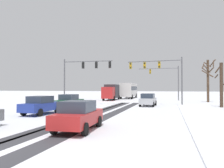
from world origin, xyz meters
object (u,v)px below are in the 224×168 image
at_px(car_blue_third, 41,105).
at_px(car_red_fourth, 78,115).
at_px(car_silver_lead, 148,100).
at_px(bus_oncoming, 129,90).
at_px(traffic_signal_near_right, 159,70).
at_px(bare_tree_sidewalk_far, 208,78).
at_px(box_truck_delivery, 111,92).
at_px(bare_tree_sidewalk_mid, 221,82).
at_px(traffic_signal_near_left, 83,70).
at_px(traffic_signal_far_right, 167,77).
at_px(car_dark_green_second, 69,101).

xyz_separation_m(car_blue_third, car_red_fourth, (6.12, -5.79, 0.00)).
xyz_separation_m(car_silver_lead, bus_oncoming, (-6.33, 20.93, 1.18)).
relative_size(traffic_signal_near_right, bus_oncoming, 0.68).
bearing_deg(traffic_signal_near_right, car_red_fourth, -99.98).
bearing_deg(traffic_signal_near_right, car_blue_third, -124.80).
bearing_deg(bare_tree_sidewalk_far, car_silver_lead, -130.44).
bearing_deg(traffic_signal_near_right, box_truck_delivery, 133.14).
distance_m(car_blue_third, bare_tree_sidewalk_mid, 20.80).
bearing_deg(car_silver_lead, traffic_signal_near_right, 62.05).
xyz_separation_m(car_silver_lead, car_red_fourth, (-2.15, -17.12, 0.00)).
xyz_separation_m(traffic_signal_near_right, car_silver_lead, (-1.29, -2.43, -4.02)).
relative_size(traffic_signal_near_left, box_truck_delivery, 0.96).
relative_size(traffic_signal_near_left, car_blue_third, 1.71).
distance_m(traffic_signal_near_right, traffic_signal_far_right, 11.88).
distance_m(traffic_signal_near_left, car_silver_lead, 9.99).
relative_size(bus_oncoming, bare_tree_sidewalk_far, 1.58).
distance_m(car_silver_lead, car_red_fourth, 17.25).
relative_size(car_dark_green_second, bare_tree_sidewalk_mid, 0.68).
relative_size(car_silver_lead, car_dark_green_second, 1.01).
bearing_deg(car_blue_third, bare_tree_sidewalk_far, 51.74).
xyz_separation_m(traffic_signal_near_right, bare_tree_sidewalk_mid, (7.45, -1.99, -1.82)).
bearing_deg(car_dark_green_second, bus_oncoming, 85.95).
height_order(bus_oncoming, bare_tree_sidewalk_mid, bare_tree_sidewalk_mid).
height_order(traffic_signal_far_right, box_truck_delivery, traffic_signal_far_right).
height_order(traffic_signal_near_left, car_silver_lead, traffic_signal_near_left).
height_order(traffic_signal_near_right, traffic_signal_near_left, same).
distance_m(traffic_signal_near_left, car_dark_green_second, 7.51).
height_order(traffic_signal_far_right, car_blue_third, traffic_signal_far_right).
bearing_deg(traffic_signal_far_right, bus_oncoming, 141.82).
relative_size(car_silver_lead, car_red_fourth, 1.00).
bearing_deg(bus_oncoming, bare_tree_sidewalk_mid, -53.67).
height_order(box_truck_delivery, bare_tree_sidewalk_mid, bare_tree_sidewalk_mid).
distance_m(box_truck_delivery, bare_tree_sidewalk_far, 17.47).
bearing_deg(car_silver_lead, traffic_signal_near_left, 177.49).
xyz_separation_m(traffic_signal_near_left, traffic_signal_far_right, (11.27, 13.88, -0.31)).
xyz_separation_m(traffic_signal_near_right, car_blue_third, (-9.56, -13.76, -4.02)).
distance_m(traffic_signal_far_right, car_blue_third, 27.89).
distance_m(car_blue_third, bare_tree_sidewalk_far, 27.80).
xyz_separation_m(traffic_signal_near_left, box_truck_delivery, (0.82, 12.29, -3.19)).
relative_size(car_red_fourth, box_truck_delivery, 0.56).
xyz_separation_m(traffic_signal_far_right, car_red_fourth, (-4.28, -31.40, -3.70)).
height_order(traffic_signal_near_right, car_silver_lead, traffic_signal_near_right).
bearing_deg(bare_tree_sidewalk_far, car_blue_third, -128.26).
relative_size(traffic_signal_near_right, car_silver_lead, 1.80).
relative_size(traffic_signal_near_left, bare_tree_sidewalk_far, 1.02).
distance_m(bus_oncoming, bare_tree_sidewalk_mid, 25.46).
distance_m(car_red_fourth, box_truck_delivery, 30.45).
relative_size(car_blue_third, box_truck_delivery, 0.56).
bearing_deg(car_blue_third, traffic_signal_far_right, 67.88).
bearing_deg(bus_oncoming, car_blue_third, -93.45).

